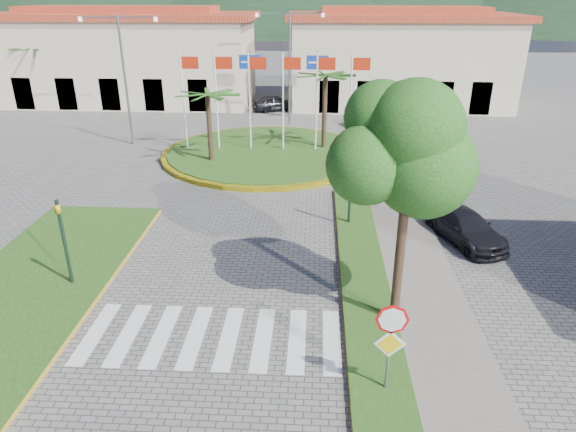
# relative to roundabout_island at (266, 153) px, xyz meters

# --- Properties ---
(sidewalk_right) EXTENTS (4.00, 28.00, 0.15)m
(sidewalk_right) POSITION_rel_roundabout_island_xyz_m (6.00, -20.00, -0.10)
(sidewalk_right) COLOR gray
(sidewalk_right) RESTS_ON ground
(verge_right) EXTENTS (1.60, 28.00, 0.18)m
(verge_right) POSITION_rel_roundabout_island_xyz_m (4.80, -20.00, -0.08)
(verge_right) COLOR #214714
(verge_right) RESTS_ON ground
(median_left) EXTENTS (5.00, 14.00, 0.18)m
(median_left) POSITION_rel_roundabout_island_xyz_m (-6.50, -16.00, -0.08)
(median_left) COLOR #214714
(median_left) RESTS_ON ground
(crosswalk) EXTENTS (8.00, 3.00, 0.01)m
(crosswalk) POSITION_rel_roundabout_island_xyz_m (-0.00, -18.00, -0.17)
(crosswalk) COLOR silver
(crosswalk) RESTS_ON ground
(roundabout_island) EXTENTS (12.70, 12.70, 6.00)m
(roundabout_island) POSITION_rel_roundabout_island_xyz_m (0.00, 0.00, 0.00)
(roundabout_island) COLOR yellow
(roundabout_island) RESTS_ON ground
(stop_sign) EXTENTS (0.80, 0.11, 2.65)m
(stop_sign) POSITION_rel_roundabout_island_xyz_m (4.90, -20.04, 1.62)
(stop_sign) COLOR slate
(stop_sign) RESTS_ON ground
(deciduous_tree) EXTENTS (3.60, 3.60, 6.80)m
(deciduous_tree) POSITION_rel_roundabout_island_xyz_m (5.50, -17.00, 5.00)
(deciduous_tree) COLOR black
(deciduous_tree) RESTS_ON ground
(traffic_light_left) EXTENTS (0.15, 0.18, 3.20)m
(traffic_light_left) POSITION_rel_roundabout_island_xyz_m (-5.20, -15.50, 1.77)
(traffic_light_left) COLOR black
(traffic_light_left) RESTS_ON ground
(traffic_light_right) EXTENTS (0.15, 0.18, 3.20)m
(traffic_light_right) POSITION_rel_roundabout_island_xyz_m (4.50, -10.00, 1.77)
(traffic_light_right) COLOR black
(traffic_light_right) RESTS_ON ground
(traffic_light_far) EXTENTS (0.18, 0.15, 3.20)m
(traffic_light_far) POSITION_rel_roundabout_island_xyz_m (8.00, 4.00, 1.77)
(traffic_light_far) COLOR black
(traffic_light_far) RESTS_ON ground
(direction_sign_west) EXTENTS (1.60, 0.14, 5.20)m
(direction_sign_west) POSITION_rel_roundabout_island_xyz_m (-2.00, 8.97, 3.36)
(direction_sign_west) COLOR slate
(direction_sign_west) RESTS_ON ground
(direction_sign_east) EXTENTS (1.60, 0.14, 5.20)m
(direction_sign_east) POSITION_rel_roundabout_island_xyz_m (3.00, 8.97, 3.36)
(direction_sign_east) COLOR slate
(direction_sign_east) RESTS_ON ground
(street_lamp_centre) EXTENTS (4.80, 0.16, 8.00)m
(street_lamp_centre) POSITION_rel_roundabout_island_xyz_m (1.00, 8.00, 4.32)
(street_lamp_centre) COLOR slate
(street_lamp_centre) RESTS_ON ground
(street_lamp_west) EXTENTS (4.80, 0.16, 8.00)m
(street_lamp_west) POSITION_rel_roundabout_island_xyz_m (-9.00, 2.00, 4.32)
(street_lamp_west) COLOR slate
(street_lamp_west) RESTS_ON ground
(building_left) EXTENTS (23.32, 9.54, 8.05)m
(building_left) POSITION_rel_roundabout_island_xyz_m (-14.00, 16.00, 3.73)
(building_left) COLOR beige
(building_left) RESTS_ON ground
(building_right) EXTENTS (19.08, 9.54, 8.05)m
(building_right) POSITION_rel_roundabout_island_xyz_m (10.00, 16.00, 3.73)
(building_right) COLOR beige
(building_right) RESTS_ON ground
(white_van) EXTENTS (4.40, 2.72, 1.14)m
(white_van) POSITION_rel_roundabout_island_xyz_m (-6.43, 14.01, 0.40)
(white_van) COLOR white
(white_van) RESTS_ON ground
(car_dark_a) EXTENTS (4.15, 3.00, 1.31)m
(car_dark_a) POSITION_rel_roundabout_island_xyz_m (-0.42, 12.66, 0.48)
(car_dark_a) COLOR black
(car_dark_a) RESTS_ON ground
(car_dark_b) EXTENTS (3.73, 2.37, 1.16)m
(car_dark_b) POSITION_rel_roundabout_island_xyz_m (7.03, 8.00, 0.41)
(car_dark_b) COLOR black
(car_dark_b) RESTS_ON ground
(car_side_right) EXTENTS (3.08, 4.50, 1.21)m
(car_side_right) POSITION_rel_roundabout_island_xyz_m (9.08, -11.16, 0.43)
(car_side_right) COLOR black
(car_side_right) RESTS_ON ground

